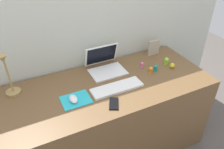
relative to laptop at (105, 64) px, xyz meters
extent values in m
plane|color=#59514C|center=(-0.06, -0.22, -0.79)|extent=(6.00, 6.00, 0.00)
cube|color=beige|center=(-0.06, 0.18, -0.03)|extent=(2.87, 0.05, 1.52)
cube|color=brown|center=(-0.06, -0.22, -0.42)|extent=(1.67, 0.72, 0.74)
cube|color=white|center=(0.00, -0.06, -0.05)|extent=(0.30, 0.21, 0.01)
cube|color=white|center=(0.00, 0.07, 0.06)|extent=(0.30, 0.07, 0.19)
cube|color=black|center=(0.00, 0.07, 0.06)|extent=(0.27, 0.05, 0.17)
cube|color=white|center=(-0.03, -0.30, -0.04)|extent=(0.41, 0.13, 0.02)
cube|color=#28B7CC|center=(-0.36, -0.28, -0.05)|extent=(0.21, 0.17, 0.00)
ellipsoid|color=white|center=(-0.38, -0.29, -0.03)|extent=(0.06, 0.10, 0.03)
cube|color=black|center=(-0.13, -0.45, -0.05)|extent=(0.12, 0.14, 0.01)
cylinder|color=#A5844C|center=(-0.76, 0.00, -0.04)|extent=(0.11, 0.11, 0.02)
cylinder|color=#A5844C|center=(-0.76, 0.00, 0.11)|extent=(0.01, 0.01, 0.30)
cylinder|color=#A5844C|center=(-0.76, -0.03, 0.27)|extent=(0.01, 0.09, 0.07)
cone|color=#A5844C|center=(-0.76, -0.06, 0.28)|extent=(0.06, 0.06, 0.05)
cube|color=#B2A58C|center=(0.54, 0.04, 0.02)|extent=(0.12, 0.02, 0.15)
cylinder|color=orange|center=(0.33, -0.22, -0.04)|extent=(0.03, 0.03, 0.02)
sphere|color=orange|center=(0.33, -0.22, -0.01)|extent=(0.03, 0.03, 0.03)
ellipsoid|color=yellow|center=(0.55, -0.24, -0.03)|extent=(0.04, 0.04, 0.05)
cylinder|color=teal|center=(0.39, -0.21, -0.04)|extent=(0.03, 0.03, 0.03)
sphere|color=teal|center=(0.39, -0.21, -0.01)|extent=(0.03, 0.03, 0.03)
cylinder|color=pink|center=(0.31, -0.12, -0.04)|extent=(0.03, 0.03, 0.03)
sphere|color=pink|center=(0.31, -0.12, -0.01)|extent=(0.03, 0.03, 0.03)
cylinder|color=#8CDB33|center=(0.54, -0.17, -0.04)|extent=(0.03, 0.03, 0.03)
sphere|color=#8CDB33|center=(0.54, -0.17, 0.00)|extent=(0.04, 0.04, 0.04)
camera|label=1|loc=(-0.67, -1.52, 1.01)|focal=35.81mm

